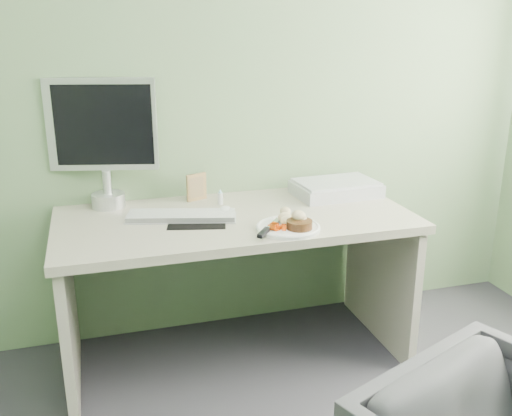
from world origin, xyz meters
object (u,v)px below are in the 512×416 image
object	(u,v)px
desk	(236,253)
monitor	(103,136)
plate	(288,228)
scanner	(336,189)

from	to	relation	value
desk	monitor	bearing A→B (deg)	149.82
plate	scanner	world-z (taller)	scanner
plate	scanner	xyz separation A→B (m)	(0.40, 0.41, 0.02)
desk	plate	xyz separation A→B (m)	(0.17, -0.24, 0.19)
desk	plate	world-z (taller)	plate
desk	plate	distance (m)	0.35
desk	scanner	bearing A→B (deg)	16.63
desk	plate	bearing A→B (deg)	-54.66
desk	plate	size ratio (longest dim) A/B	5.88
desk	monitor	size ratio (longest dim) A/B	2.67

